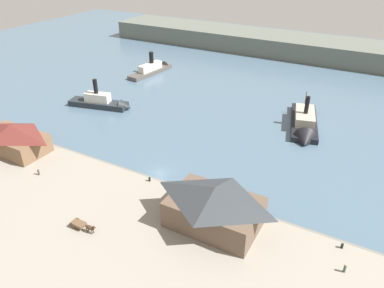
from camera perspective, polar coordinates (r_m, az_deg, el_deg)
ground_plane at (r=83.96m, az=-5.02°, el=-4.55°), size 320.00×320.00×0.00m
quay_promenade at (r=70.48m, az=-15.15°, el=-12.82°), size 110.00×36.00×1.20m
seawall_edge at (r=81.27m, az=-6.44°, el=-5.49°), size 110.00×0.80×1.00m
ferry_shed_west_terminal at (r=98.38m, az=-26.09°, el=0.93°), size 16.95×9.32×6.94m
ferry_shed_customs_shed at (r=66.09m, az=3.53°, el=-9.53°), size 16.41×11.30×8.10m
horse_cart at (r=69.67m, az=-16.66°, el=-12.00°), size 5.55×1.66×1.87m
pedestrian_near_cart at (r=64.73m, az=22.66°, el=-17.45°), size 0.40×0.40×1.61m
pedestrian_near_west_shed at (r=87.38m, az=-22.77°, el=-4.04°), size 0.39×0.39×1.59m
mooring_post_west at (r=79.33m, az=-6.62°, el=-5.47°), size 0.44×0.44×0.90m
mooring_post_east at (r=68.70m, az=22.31°, el=-14.45°), size 0.44×0.44×0.90m
ferry_moored_east at (r=118.75m, az=-13.54°, el=6.25°), size 20.96×9.26×10.28m
ferry_departing_north at (r=106.26m, az=17.08°, el=2.78°), size 12.89×26.28×11.28m
ferry_near_quay at (r=148.49m, az=-5.88°, el=11.60°), size 7.19×23.22×9.77m
far_headland at (r=177.04m, az=15.52°, el=14.50°), size 180.00×24.00×8.00m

